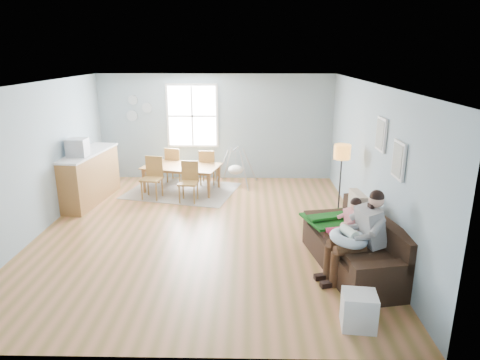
{
  "coord_description": "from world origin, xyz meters",
  "views": [
    {
      "loc": [
        0.83,
        -7.42,
        3.22
      ],
      "look_at": [
        0.69,
        -0.03,
        1.0
      ],
      "focal_mm": 32.0,
      "sensor_mm": 36.0,
      "label": 1
    }
  ],
  "objects_px": {
    "chair_nw": "(174,163)",
    "counter": "(89,176)",
    "father": "(360,233)",
    "baby_swing": "(236,169)",
    "floor_lamp": "(342,158)",
    "chair_ne": "(208,165)",
    "sofa": "(357,250)",
    "dining_table": "(182,179)",
    "chair_se": "(189,179)",
    "storage_cube": "(358,310)",
    "toddler": "(349,220)",
    "chair_sw": "(153,175)",
    "monitor": "(77,147)"
  },
  "relations": [
    {
      "from": "chair_nw",
      "to": "counter",
      "type": "distance_m",
      "value": 2.19
    },
    {
      "from": "father",
      "to": "baby_swing",
      "type": "distance_m",
      "value": 5.0
    },
    {
      "from": "floor_lamp",
      "to": "chair_ne",
      "type": "relative_size",
      "value": 1.7
    },
    {
      "from": "sofa",
      "to": "dining_table",
      "type": "distance_m",
      "value": 4.99
    },
    {
      "from": "chair_se",
      "to": "baby_swing",
      "type": "distance_m",
      "value": 1.56
    },
    {
      "from": "floor_lamp",
      "to": "baby_swing",
      "type": "distance_m",
      "value": 3.25
    },
    {
      "from": "storage_cube",
      "to": "toddler",
      "type": "bearing_deg",
      "value": 82.45
    },
    {
      "from": "storage_cube",
      "to": "baby_swing",
      "type": "xyz_separation_m",
      "value": [
        -1.65,
        5.75,
        0.19
      ]
    },
    {
      "from": "storage_cube",
      "to": "baby_swing",
      "type": "height_order",
      "value": "baby_swing"
    },
    {
      "from": "baby_swing",
      "to": "chair_nw",
      "type": "bearing_deg",
      "value": 173.03
    },
    {
      "from": "toddler",
      "to": "dining_table",
      "type": "xyz_separation_m",
      "value": [
        -3.15,
        3.59,
        -0.42
      ]
    },
    {
      "from": "chair_nw",
      "to": "sofa",
      "type": "bearing_deg",
      "value": -51.49
    },
    {
      "from": "dining_table",
      "to": "chair_ne",
      "type": "bearing_deg",
      "value": 52.31
    },
    {
      "from": "floor_lamp",
      "to": "dining_table",
      "type": "distance_m",
      "value": 3.96
    },
    {
      "from": "floor_lamp",
      "to": "dining_table",
      "type": "height_order",
      "value": "floor_lamp"
    },
    {
      "from": "sofa",
      "to": "storage_cube",
      "type": "distance_m",
      "value": 1.51
    },
    {
      "from": "chair_ne",
      "to": "baby_swing",
      "type": "xyz_separation_m",
      "value": [
        0.7,
        0.02,
        -0.1
      ]
    },
    {
      "from": "floor_lamp",
      "to": "father",
      "type": "bearing_deg",
      "value": -94.5
    },
    {
      "from": "storage_cube",
      "to": "dining_table",
      "type": "xyz_separation_m",
      "value": [
        -2.93,
        5.25,
        0.09
      ]
    },
    {
      "from": "chair_sw",
      "to": "chair_ne",
      "type": "relative_size",
      "value": 1.05
    },
    {
      "from": "chair_se",
      "to": "chair_ne",
      "type": "bearing_deg",
      "value": 75.46
    },
    {
      "from": "chair_ne",
      "to": "baby_swing",
      "type": "height_order",
      "value": "baby_swing"
    },
    {
      "from": "sofa",
      "to": "floor_lamp",
      "type": "height_order",
      "value": "floor_lamp"
    },
    {
      "from": "chair_se",
      "to": "chair_nw",
      "type": "relative_size",
      "value": 0.99
    },
    {
      "from": "father",
      "to": "dining_table",
      "type": "relative_size",
      "value": 0.77
    },
    {
      "from": "father",
      "to": "chair_ne",
      "type": "xyz_separation_m",
      "value": [
        -2.61,
        4.59,
        -0.22
      ]
    },
    {
      "from": "chair_se",
      "to": "chair_ne",
      "type": "distance_m",
      "value": 1.22
    },
    {
      "from": "toddler",
      "to": "chair_ne",
      "type": "relative_size",
      "value": 0.96
    },
    {
      "from": "floor_lamp",
      "to": "chair_ne",
      "type": "distance_m",
      "value": 3.71
    },
    {
      "from": "toddler",
      "to": "chair_ne",
      "type": "height_order",
      "value": "toddler"
    },
    {
      "from": "counter",
      "to": "chair_se",
      "type": "bearing_deg",
      "value": 1.31
    },
    {
      "from": "floor_lamp",
      "to": "dining_table",
      "type": "bearing_deg",
      "value": 151.47
    },
    {
      "from": "monitor",
      "to": "toddler",
      "type": "bearing_deg",
      "value": -25.67
    },
    {
      "from": "chair_ne",
      "to": "baby_swing",
      "type": "bearing_deg",
      "value": 1.46
    },
    {
      "from": "monitor",
      "to": "dining_table",
      "type": "bearing_deg",
      "value": 29.78
    },
    {
      "from": "chair_se",
      "to": "monitor",
      "type": "relative_size",
      "value": 2.29
    },
    {
      "from": "chair_se",
      "to": "monitor",
      "type": "height_order",
      "value": "monitor"
    },
    {
      "from": "dining_table",
      "to": "chair_se",
      "type": "relative_size",
      "value": 1.96
    },
    {
      "from": "sofa",
      "to": "toddler",
      "type": "height_order",
      "value": "toddler"
    },
    {
      "from": "dining_table",
      "to": "counter",
      "type": "height_order",
      "value": "counter"
    },
    {
      "from": "floor_lamp",
      "to": "baby_swing",
      "type": "height_order",
      "value": "floor_lamp"
    },
    {
      "from": "monitor",
      "to": "baby_swing",
      "type": "xyz_separation_m",
      "value": [
        3.25,
        1.63,
        -0.9
      ]
    },
    {
      "from": "chair_ne",
      "to": "floor_lamp",
      "type": "bearing_deg",
      "value": -39.73
    },
    {
      "from": "storage_cube",
      "to": "chair_sw",
      "type": "xyz_separation_m",
      "value": [
        -3.51,
        4.77,
        0.32
      ]
    },
    {
      "from": "dining_table",
      "to": "chair_sw",
      "type": "height_order",
      "value": "chair_sw"
    },
    {
      "from": "chair_sw",
      "to": "chair_ne",
      "type": "bearing_deg",
      "value": 39.8
    },
    {
      "from": "toddler",
      "to": "baby_swing",
      "type": "bearing_deg",
      "value": 114.59
    },
    {
      "from": "chair_sw",
      "to": "counter",
      "type": "relative_size",
      "value": 0.46
    },
    {
      "from": "chair_nw",
      "to": "monitor",
      "type": "distance_m",
      "value": 2.6
    },
    {
      "from": "chair_sw",
      "to": "baby_swing",
      "type": "relative_size",
      "value": 0.86
    }
  ]
}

